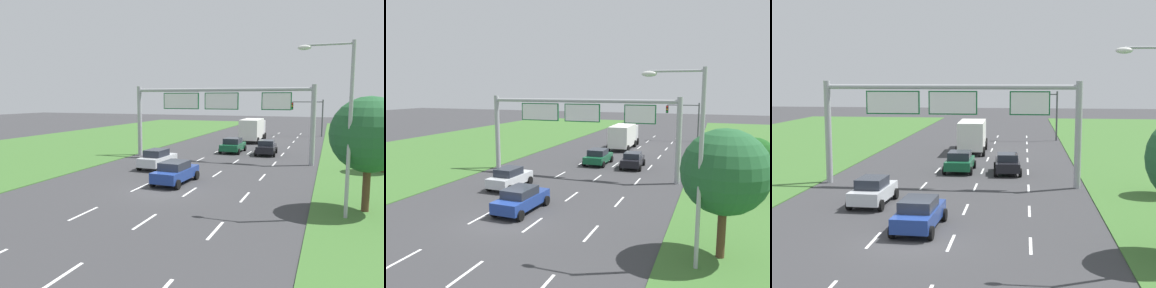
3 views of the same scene
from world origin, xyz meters
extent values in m
plane|color=#38383A|center=(0.00, 0.00, 0.00)|extent=(200.00, 200.00, 0.00)
cube|color=white|center=(-1.75, 0.00, 0.00)|extent=(0.14, 2.40, 0.01)
cube|color=white|center=(-1.75, 6.00, 0.00)|extent=(0.14, 2.40, 0.01)
cube|color=white|center=(-1.75, 12.00, 0.00)|extent=(0.14, 2.40, 0.01)
cube|color=white|center=(-1.75, 18.00, 0.00)|extent=(0.14, 2.40, 0.01)
cube|color=white|center=(-1.75, 24.00, 0.00)|extent=(0.14, 2.40, 0.01)
cube|color=white|center=(-1.75, 30.00, 0.00)|extent=(0.14, 2.40, 0.01)
cube|color=white|center=(-1.75, 36.00, 0.00)|extent=(0.14, 2.40, 0.01)
cube|color=white|center=(-1.75, 42.00, 0.00)|extent=(0.14, 2.40, 0.01)
cube|color=white|center=(1.75, 0.00, 0.00)|extent=(0.14, 2.40, 0.01)
cube|color=white|center=(1.75, 6.00, 0.00)|extent=(0.14, 2.40, 0.01)
cube|color=white|center=(1.75, 12.00, 0.00)|extent=(0.14, 2.40, 0.01)
cube|color=white|center=(1.75, 18.00, 0.00)|extent=(0.14, 2.40, 0.01)
cube|color=white|center=(1.75, 24.00, 0.00)|extent=(0.14, 2.40, 0.01)
cube|color=white|center=(1.75, 30.00, 0.00)|extent=(0.14, 2.40, 0.01)
cube|color=white|center=(1.75, 36.00, 0.00)|extent=(0.14, 2.40, 0.01)
cube|color=white|center=(1.75, 42.00, 0.00)|extent=(0.14, 2.40, 0.01)
cube|color=white|center=(5.25, 0.00, 0.00)|extent=(0.14, 2.40, 0.01)
cube|color=white|center=(5.25, 6.00, 0.00)|extent=(0.14, 2.40, 0.01)
cube|color=white|center=(5.25, 12.00, 0.00)|extent=(0.14, 2.40, 0.01)
cube|color=white|center=(5.25, 18.00, 0.00)|extent=(0.14, 2.40, 0.01)
cube|color=white|center=(5.25, 24.00, 0.00)|extent=(0.14, 2.40, 0.01)
cube|color=white|center=(5.25, 30.00, 0.00)|extent=(0.14, 2.40, 0.01)
cube|color=white|center=(5.25, 36.00, 0.00)|extent=(0.14, 2.40, 0.01)
cube|color=white|center=(5.25, 42.00, 0.00)|extent=(0.14, 2.40, 0.01)
cube|color=black|center=(3.68, 17.28, 0.66)|extent=(2.00, 4.04, 0.68)
cube|color=#232833|center=(3.69, 17.12, 1.27)|extent=(1.62, 1.94, 0.53)
cylinder|color=black|center=(2.70, 18.64, 0.32)|extent=(0.26, 0.65, 0.64)
cylinder|color=black|center=(4.50, 18.75, 0.32)|extent=(0.26, 0.65, 0.64)
cylinder|color=black|center=(2.87, 15.81, 0.32)|extent=(0.26, 0.65, 0.64)
cylinder|color=black|center=(4.67, 15.91, 0.32)|extent=(0.26, 0.65, 0.64)
cube|color=#145633|center=(0.03, 17.71, 0.65)|extent=(1.95, 4.11, 0.65)
cube|color=#232833|center=(0.03, 17.57, 1.27)|extent=(1.66, 2.10, 0.60)
cylinder|color=black|center=(-0.97, 19.21, 0.32)|extent=(0.22, 0.64, 0.64)
cylinder|color=black|center=(1.02, 19.21, 0.32)|extent=(0.22, 0.64, 0.64)
cylinder|color=black|center=(-0.97, 16.21, 0.32)|extent=(0.22, 0.64, 0.64)
cylinder|color=black|center=(1.02, 16.20, 0.32)|extent=(0.22, 0.64, 0.64)
cube|color=silver|center=(-3.64, 6.62, 0.67)|extent=(1.91, 4.13, 0.71)
cube|color=#232833|center=(-3.65, 6.43, 1.31)|extent=(1.54, 2.06, 0.57)
cylinder|color=black|center=(-4.49, 8.14, 0.32)|extent=(0.24, 0.65, 0.64)
cylinder|color=black|center=(-2.69, 8.07, 0.32)|extent=(0.24, 0.65, 0.64)
cylinder|color=black|center=(-4.60, 5.17, 0.32)|extent=(0.24, 0.65, 0.64)
cylinder|color=black|center=(-2.79, 5.10, 0.32)|extent=(0.24, 0.65, 0.64)
cube|color=navy|center=(-0.04, 1.97, 0.67)|extent=(1.95, 4.39, 0.69)
cube|color=#232833|center=(-0.04, 1.80, 1.28)|extent=(1.64, 2.21, 0.53)
cylinder|color=black|center=(-0.87, 3.61, 0.32)|extent=(0.25, 0.65, 0.64)
cylinder|color=black|center=(0.93, 3.53, 0.32)|extent=(0.25, 0.65, 0.64)
cylinder|color=black|center=(-1.01, 0.40, 0.32)|extent=(0.25, 0.65, 0.64)
cylinder|color=black|center=(0.80, 0.32, 0.32)|extent=(0.25, 0.65, 0.64)
cube|color=silver|center=(-0.13, 31.99, 1.55)|extent=(2.25, 2.16, 2.20)
cube|color=silver|center=(-0.02, 27.90, 1.75)|extent=(2.51, 5.84, 2.59)
cylinder|color=black|center=(-1.27, 32.46, 0.45)|extent=(0.30, 0.91, 0.90)
cylinder|color=black|center=(0.99, 32.51, 0.45)|extent=(0.30, 0.91, 0.90)
cylinder|color=black|center=(-1.29, 30.16, 0.45)|extent=(0.30, 0.91, 0.90)
cylinder|color=black|center=(1.13, 30.22, 0.45)|extent=(0.30, 0.91, 0.90)
cylinder|color=black|center=(-1.17, 25.58, 0.45)|extent=(0.30, 0.91, 0.90)
cylinder|color=black|center=(1.25, 25.64, 0.45)|extent=(0.30, 0.91, 0.90)
cylinder|color=#9EA0A5|center=(-8.40, 12.41, 3.50)|extent=(0.44, 0.44, 7.00)
cylinder|color=#9EA0A5|center=(8.40, 12.41, 3.50)|extent=(0.44, 0.44, 7.00)
cylinder|color=#9EA0A5|center=(0.00, 12.41, 6.60)|extent=(16.80, 0.32, 0.32)
cube|color=#0C5B28|center=(-3.85, 12.41, 5.56)|extent=(3.64, 0.12, 1.57)
cube|color=white|center=(-3.85, 12.34, 5.56)|extent=(3.48, 0.01, 1.41)
cube|color=#0C5B28|center=(0.20, 12.41, 5.56)|extent=(3.24, 0.12, 1.57)
cube|color=white|center=(0.20, 12.34, 5.56)|extent=(3.08, 0.01, 1.41)
cube|color=#0C5B28|center=(5.25, 12.41, 5.56)|extent=(2.62, 0.12, 1.57)
cube|color=white|center=(5.25, 12.34, 5.56)|extent=(2.46, 0.01, 1.41)
cylinder|color=#47494F|center=(8.59, 38.61, 2.80)|extent=(0.20, 0.20, 5.60)
cylinder|color=#47494F|center=(6.34, 38.61, 5.25)|extent=(4.50, 0.14, 0.14)
cube|color=black|center=(4.09, 38.61, 4.60)|extent=(0.32, 0.36, 1.10)
sphere|color=red|center=(4.09, 38.41, 4.97)|extent=(0.22, 0.22, 0.22)
sphere|color=orange|center=(4.09, 38.41, 4.60)|extent=(0.22, 0.22, 0.22)
sphere|color=green|center=(4.09, 38.41, 4.23)|extent=(0.22, 0.22, 0.22)
cylinder|color=#9EA0A5|center=(9.61, -2.23, 8.35)|extent=(2.20, 0.10, 0.10)
ellipsoid|color=silver|center=(8.51, -2.23, 8.25)|extent=(0.64, 0.32, 0.24)
camera|label=1|loc=(9.86, -21.34, 5.84)|focal=35.00mm
camera|label=2|loc=(11.30, -18.04, 7.65)|focal=35.00mm
camera|label=3|loc=(4.88, -22.62, 7.32)|focal=50.00mm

